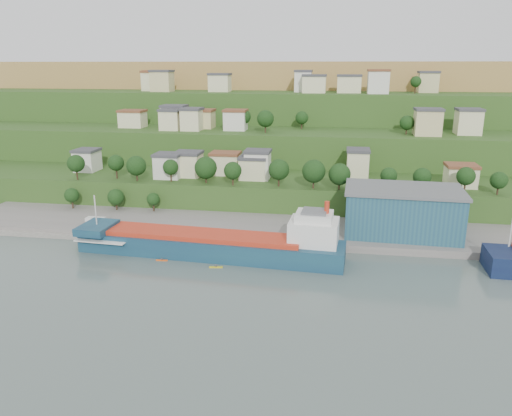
% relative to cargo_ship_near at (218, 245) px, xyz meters
% --- Properties ---
extents(ground, '(500.00, 500.00, 0.00)m').
position_rel_cargo_ship_near_xyz_m(ground, '(8.52, -7.73, -2.78)').
color(ground, '#495954').
rests_on(ground, ground).
extents(quay, '(220.00, 26.00, 4.00)m').
position_rel_cargo_ship_near_xyz_m(quay, '(28.52, 20.27, -2.78)').
color(quay, slate).
rests_on(quay, ground).
extents(pebble_beach, '(40.00, 18.00, 2.40)m').
position_rel_cargo_ship_near_xyz_m(pebble_beach, '(-46.48, 14.27, -2.78)').
color(pebble_beach, slate).
rests_on(pebble_beach, ground).
extents(hillside, '(360.00, 211.03, 96.00)m').
position_rel_cargo_ship_near_xyz_m(hillside, '(8.49, 160.96, -2.69)').
color(hillside, '#284719').
rests_on(hillside, ground).
extents(cargo_ship_near, '(68.34, 14.88, 17.42)m').
position_rel_cargo_ship_near_xyz_m(cargo_ship_near, '(0.00, 0.00, 0.00)').
color(cargo_ship_near, '#132E4A').
rests_on(cargo_ship_near, ground).
extents(warehouse, '(31.78, 20.30, 12.80)m').
position_rel_cargo_ship_near_xyz_m(warehouse, '(46.92, 19.52, 5.65)').
color(warehouse, navy).
rests_on(warehouse, quay).
extents(caravan, '(5.58, 2.42, 2.58)m').
position_rel_cargo_ship_near_xyz_m(caravan, '(-40.11, 14.50, -0.29)').
color(caravan, silver).
rests_on(caravan, pebble_beach).
extents(dinghy, '(4.41, 3.01, 0.83)m').
position_rel_cargo_ship_near_xyz_m(dinghy, '(-32.10, 11.75, -1.17)').
color(dinghy, silver).
rests_on(dinghy, pebble_beach).
extents(kayak_orange, '(2.91, 0.71, 0.72)m').
position_rel_cargo_ship_near_xyz_m(kayak_orange, '(-13.04, -5.40, -2.57)').
color(kayak_orange, '#EE5615').
rests_on(kayak_orange, ground).
extents(kayak_yellow, '(3.26, 1.02, 0.80)m').
position_rel_cargo_ship_near_xyz_m(kayak_yellow, '(1.23, -7.56, -2.54)').
color(kayak_yellow, gold).
rests_on(kayak_yellow, ground).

